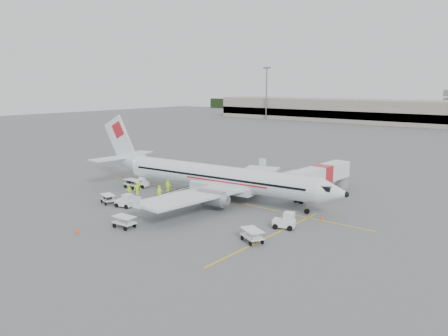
{
  "coord_description": "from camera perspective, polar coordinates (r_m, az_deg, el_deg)",
  "views": [
    {
      "loc": [
        36.65,
        -43.34,
        15.01
      ],
      "look_at": [
        0.0,
        2.0,
        3.8
      ],
      "focal_mm": 35.0,
      "sensor_mm": 36.0,
      "label": 1
    }
  ],
  "objects": [
    {
      "name": "crew_b",
      "position": [
        60.54,
        -12.35,
        -2.9
      ],
      "size": [
        1.05,
        0.99,
        1.7
      ],
      "primitive_type": "imported",
      "rotation": [
        0.0,
        0.0,
        -0.59
      ],
      "color": "#C1FF18",
      "rests_on": "ground"
    },
    {
      "name": "cart_loaded_b",
      "position": [
        65.42,
        -11.85,
        -2.02
      ],
      "size": [
        2.56,
        1.52,
        1.33
      ],
      "primitive_type": null,
      "rotation": [
        0.0,
        0.0,
        -0.0
      ],
      "color": "white",
      "rests_on": "ground"
    },
    {
      "name": "tug_fore",
      "position": [
        46.84,
        7.85,
        -6.77
      ],
      "size": [
        2.6,
        1.98,
        1.78
      ],
      "primitive_type": null,
      "rotation": [
        0.0,
        0.0,
        0.32
      ],
      "color": "white",
      "rests_on": "ground"
    },
    {
      "name": "cone_port",
      "position": [
        68.48,
        12.29,
        -1.73
      ],
      "size": [
        0.43,
        0.43,
        0.7
      ],
      "primitive_type": "cone",
      "color": "#FA4B03",
      "rests_on": "ground"
    },
    {
      "name": "tug_aft",
      "position": [
        65.68,
        -10.78,
        -1.79
      ],
      "size": [
        2.31,
        1.6,
        1.63
      ],
      "primitive_type": null,
      "rotation": [
        0.0,
        0.0,
        0.2
      ],
      "color": "white",
      "rests_on": "ground"
    },
    {
      "name": "cart_loaded_a",
      "position": [
        57.83,
        -14.92,
        -3.93
      ],
      "size": [
        2.57,
        1.97,
        1.18
      ],
      "primitive_type": null,
      "rotation": [
        0.0,
        0.0,
        -0.31
      ],
      "color": "white",
      "rests_on": "ground"
    },
    {
      "name": "cart_empty_b",
      "position": [
        42.64,
        3.7,
        -8.82
      ],
      "size": [
        2.89,
        2.44,
        1.3
      ],
      "primitive_type": null,
      "rotation": [
        0.0,
        0.0,
        -0.47
      ],
      "color": "white",
      "rests_on": "ground"
    },
    {
      "name": "tug_mid",
      "position": [
        55.63,
        -12.88,
        -4.15
      ],
      "size": [
        2.39,
        1.7,
        1.68
      ],
      "primitive_type": null,
      "rotation": [
        0.0,
        0.0,
        0.23
      ],
      "color": "white",
      "rests_on": "ground"
    },
    {
      "name": "jet_bridge",
      "position": [
        61.28,
        12.65,
        -1.58
      ],
      "size": [
        3.85,
        15.86,
        4.12
      ],
      "primitive_type": null,
      "rotation": [
        0.0,
        0.0,
        -0.06
      ],
      "color": "white",
      "rests_on": "ground"
    },
    {
      "name": "stripe_cross",
      "position": [
        44.58,
        6.0,
        -8.85
      ],
      "size": [
        0.2,
        20.0,
        0.01
      ],
      "primitive_type": "cube",
      "color": "yellow",
      "rests_on": "ground"
    },
    {
      "name": "crew_c",
      "position": [
        61.5,
        -11.24,
        -2.54
      ],
      "size": [
        0.79,
        1.28,
        1.92
      ],
      "primitive_type": "imported",
      "rotation": [
        0.0,
        0.0,
        1.51
      ],
      "color": "#C1FF18",
      "rests_on": "ground"
    },
    {
      "name": "stripe_lead",
      "position": [
        58.71,
        -1.23,
        -3.93
      ],
      "size": [
        44.0,
        0.2,
        0.01
      ],
      "primitive_type": "cube",
      "color": "yellow",
      "rests_on": "ground"
    },
    {
      "name": "terminal_west",
      "position": [
        189.82,
        15.2,
        7.33
      ],
      "size": [
        110.0,
        22.0,
        9.0
      ],
      "primitive_type": null,
      "color": "gray",
      "rests_on": "ground"
    },
    {
      "name": "cart_empty_a",
      "position": [
        47.82,
        -12.9,
        -6.88
      ],
      "size": [
        2.54,
        1.59,
        1.29
      ],
      "primitive_type": null,
      "rotation": [
        0.0,
        0.0,
        0.05
      ],
      "color": "white",
      "rests_on": "ground"
    },
    {
      "name": "mast_west",
      "position": [
        193.45,
        5.56,
        9.64
      ],
      "size": [
        3.2,
        1.2,
        22.0
      ],
      "primitive_type": null,
      "color": "slate",
      "rests_on": "ground"
    },
    {
      "name": "crew_a",
      "position": [
        58.3,
        -8.44,
        -3.2
      ],
      "size": [
        0.79,
        0.64,
        1.89
      ],
      "primitive_type": "imported",
      "rotation": [
        0.0,
        0.0,
        0.31
      ],
      "color": "#C1FF18",
      "rests_on": "ground"
    },
    {
      "name": "cone_nose",
      "position": [
        50.53,
        12.63,
        -6.34
      ],
      "size": [
        0.34,
        0.34,
        0.55
      ],
      "primitive_type": "cone",
      "color": "#FA4B03",
      "rests_on": "ground"
    },
    {
      "name": "belt_loader",
      "position": [
        57.52,
        -6.36,
        -3.01
      ],
      "size": [
        4.91,
        2.59,
        2.53
      ],
      "primitive_type": null,
      "rotation": [
        0.0,
        0.0,
        0.19
      ],
      "color": "white",
      "rests_on": "ground"
    },
    {
      "name": "ground",
      "position": [
        58.71,
        -1.23,
        -3.93
      ],
      "size": [
        360.0,
        360.0,
        0.0
      ],
      "primitive_type": "plane",
      "color": "#56595B"
    },
    {
      "name": "cone_stbd",
      "position": [
        47.53,
        -18.6,
        -7.72
      ],
      "size": [
        0.38,
        0.38,
        0.62
      ],
      "primitive_type": "cone",
      "color": "#FA4B03",
      "rests_on": "ground"
    },
    {
      "name": "crew_d",
      "position": [
        61.72,
        -7.33,
        -2.39
      ],
      "size": [
        1.17,
        0.69,
        1.88
      ],
      "primitive_type": "imported",
      "rotation": [
        0.0,
        0.0,
        3.37
      ],
      "color": "#C1FF18",
      "rests_on": "ground"
    },
    {
      "name": "aircraft",
      "position": [
        57.07,
        -0.75,
        0.89
      ],
      "size": [
        39.87,
        32.73,
        10.22
      ],
      "primitive_type": null,
      "rotation": [
        0.0,
        0.0,
        0.1
      ],
      "color": "white",
      "rests_on": "ground"
    }
  ]
}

